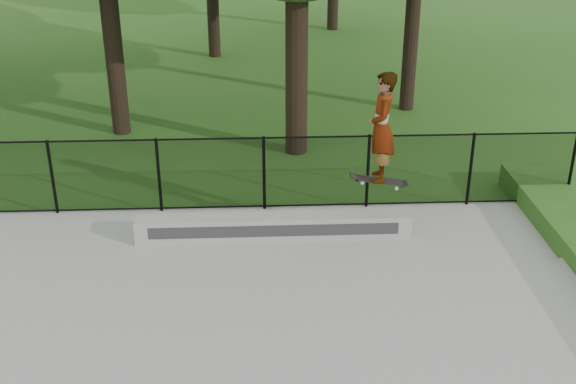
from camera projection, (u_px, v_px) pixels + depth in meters
name	position (u px, v px, depth m)	size (l,w,h in m)	color
grind_ledge	(274.00, 227.00, 12.93)	(4.92, 0.40, 0.44)	#9F9F9B
skater_airborne	(382.00, 129.00, 12.05)	(0.84, 0.74, 2.05)	black
chainlink_fence	(159.00, 175.00, 13.69)	(16.06, 0.06, 1.50)	black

